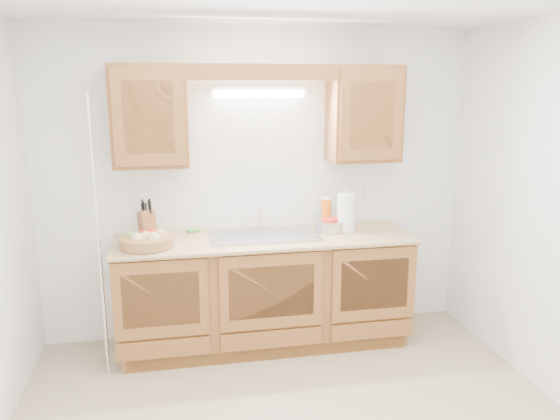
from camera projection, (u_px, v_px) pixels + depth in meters
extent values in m
cube|color=white|center=(258.00, 185.00, 4.46)|extent=(3.50, 0.02, 2.50)
cube|color=white|center=(416.00, 366.00, 1.59)|extent=(3.50, 0.02, 2.50)
cube|color=brown|center=(265.00, 292.00, 4.35)|extent=(2.20, 0.60, 0.86)
cube|color=tan|center=(265.00, 239.00, 4.24)|extent=(2.30, 0.63, 0.04)
cube|color=brown|center=(150.00, 116.00, 4.02)|extent=(0.55, 0.33, 0.75)
cube|color=brown|center=(364.00, 114.00, 4.33)|extent=(0.55, 0.33, 0.75)
cube|color=brown|center=(264.00, 72.00, 3.96)|extent=(2.20, 0.05, 0.12)
cylinder|color=white|center=(259.00, 94.00, 4.20)|extent=(0.70, 0.05, 0.05)
cube|color=white|center=(259.00, 90.00, 4.22)|extent=(0.76, 0.06, 0.05)
cube|color=#9E9EA3|center=(264.00, 236.00, 4.25)|extent=(0.84, 0.46, 0.01)
cube|color=#9E9EA3|center=(238.00, 247.00, 4.23)|extent=(0.39, 0.40, 0.16)
cube|color=#9E9EA3|center=(291.00, 244.00, 4.31)|extent=(0.39, 0.40, 0.16)
cylinder|color=silver|center=(260.00, 227.00, 4.44)|extent=(0.06, 0.06, 0.04)
cylinder|color=silver|center=(260.00, 218.00, 4.42)|extent=(0.02, 0.02, 0.16)
cylinder|color=silver|center=(261.00, 208.00, 4.35)|extent=(0.02, 0.12, 0.02)
cylinder|color=white|center=(275.00, 222.00, 4.45)|extent=(0.03, 0.03, 0.12)
cylinder|color=silver|center=(99.00, 241.00, 3.75)|extent=(0.03, 0.03, 2.00)
cube|color=white|center=(368.00, 193.00, 4.65)|extent=(0.08, 0.01, 0.12)
cylinder|color=#B07A47|center=(147.00, 241.00, 3.95)|extent=(0.50, 0.50, 0.07)
sphere|color=#D8C67F|center=(137.00, 239.00, 3.89)|extent=(0.10, 0.10, 0.10)
sphere|color=#D8C67F|center=(154.00, 238.00, 3.90)|extent=(0.10, 0.10, 0.10)
sphere|color=tan|center=(160.00, 235.00, 4.00)|extent=(0.09, 0.09, 0.09)
sphere|color=red|center=(144.00, 235.00, 4.00)|extent=(0.08, 0.08, 0.08)
sphere|color=#72A53F|center=(132.00, 237.00, 3.96)|extent=(0.08, 0.08, 0.08)
sphere|color=#D8C67F|center=(146.00, 237.00, 3.94)|extent=(0.09, 0.09, 0.09)
sphere|color=red|center=(151.00, 234.00, 4.04)|extent=(0.08, 0.08, 0.08)
cube|color=brown|center=(147.00, 224.00, 4.18)|extent=(0.16, 0.20, 0.24)
cylinder|color=black|center=(142.00, 209.00, 4.13)|extent=(0.03, 0.04, 0.09)
cylinder|color=black|center=(146.00, 209.00, 4.13)|extent=(0.03, 0.04, 0.09)
cylinder|color=black|center=(150.00, 208.00, 4.14)|extent=(0.03, 0.04, 0.09)
cylinder|color=black|center=(144.00, 207.00, 4.16)|extent=(0.03, 0.04, 0.09)
cylinder|color=black|center=(149.00, 206.00, 4.17)|extent=(0.03, 0.04, 0.09)
cylinder|color=black|center=(143.00, 205.00, 4.19)|extent=(0.03, 0.04, 0.09)
cylinder|color=black|center=(150.00, 204.00, 4.20)|extent=(0.03, 0.04, 0.09)
cylinder|color=orange|center=(326.00, 213.00, 4.47)|extent=(0.11, 0.11, 0.24)
cylinder|color=white|center=(326.00, 198.00, 4.44)|extent=(0.08, 0.08, 0.01)
imported|color=blue|center=(325.00, 217.00, 4.51)|extent=(0.10, 0.10, 0.17)
cube|color=#CC333F|center=(193.00, 232.00, 4.37)|extent=(0.11, 0.09, 0.01)
cube|color=green|center=(193.00, 231.00, 4.37)|extent=(0.11, 0.09, 0.02)
cylinder|color=silver|center=(345.00, 230.00, 4.39)|extent=(0.17, 0.17, 0.01)
cylinder|color=silver|center=(346.00, 210.00, 4.36)|extent=(0.02, 0.02, 0.35)
cylinder|color=white|center=(346.00, 212.00, 4.36)|extent=(0.17, 0.17, 0.29)
sphere|color=silver|center=(347.00, 189.00, 4.32)|extent=(0.02, 0.02, 0.02)
cylinder|color=silver|center=(330.00, 226.00, 4.38)|extent=(0.28, 0.28, 0.09)
sphere|color=red|center=(327.00, 221.00, 4.37)|extent=(0.06, 0.06, 0.06)
sphere|color=red|center=(332.00, 220.00, 4.39)|extent=(0.06, 0.06, 0.06)
sphere|color=red|center=(331.00, 221.00, 4.35)|extent=(0.06, 0.06, 0.06)
sphere|color=red|center=(335.00, 221.00, 4.36)|extent=(0.06, 0.06, 0.06)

